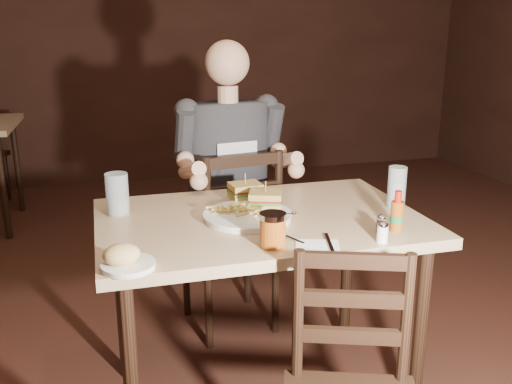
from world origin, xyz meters
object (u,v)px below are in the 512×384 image
object	(u,v)px
glass_left	(117,194)
glass_right	(397,187)
diner	(231,144)
dinner_plate	(248,217)
chair_far	(229,238)
hot_sauce	(397,211)
syrup_dispenser	(273,230)
side_plate	(128,267)
main_table	(260,239)

from	to	relation	value
glass_left	glass_right	size ratio (longest dim) A/B	0.98
diner	dinner_plate	size ratio (longest dim) A/B	2.92
chair_far	glass_left	distance (m)	0.79
glass_left	glass_right	world-z (taller)	glass_right
glass_left	hot_sauce	bearing A→B (deg)	-26.67
glass_left	syrup_dispenser	xyz separation A→B (m)	(0.45, -0.46, -0.02)
syrup_dispenser	side_plate	distance (m)	0.45
main_table	glass_right	distance (m)	0.56
main_table	glass_right	world-z (taller)	glass_right
glass_left	hot_sauce	world-z (taller)	glass_left
diner	dinner_plate	distance (m)	0.61
hot_sauce	dinner_plate	bearing A→B (deg)	150.71
diner	glass_left	xyz separation A→B (m)	(-0.53, -0.39, -0.08)
main_table	glass_left	world-z (taller)	glass_left
chair_far	main_table	bearing A→B (deg)	79.32
syrup_dispenser	main_table	bearing A→B (deg)	81.97
glass_left	syrup_dispenser	world-z (taller)	glass_left
syrup_dispenser	dinner_plate	bearing A→B (deg)	92.09
dinner_plate	syrup_dispenser	bearing A→B (deg)	-88.63
chair_far	syrup_dispenser	distance (m)	0.98
main_table	chair_far	distance (m)	0.66
dinner_plate	glass_left	size ratio (longest dim) A/B	2.03
chair_far	glass_left	bearing A→B (deg)	32.26
glass_right	syrup_dispenser	distance (m)	0.63
hot_sauce	diner	bearing A→B (deg)	113.41
glass_left	hot_sauce	xyz separation A→B (m)	(0.89, -0.45, -0.01)
main_table	dinner_plate	xyz separation A→B (m)	(-0.05, -0.01, 0.09)
diner	side_plate	xyz separation A→B (m)	(-0.53, -0.90, -0.15)
chair_far	dinner_plate	distance (m)	0.72
dinner_plate	hot_sauce	world-z (taller)	hot_sauce
glass_left	side_plate	size ratio (longest dim) A/B	1.01
main_table	diner	xyz separation A→B (m)	(0.04, 0.57, 0.24)
main_table	chair_far	world-z (taller)	chair_far
main_table	glass_left	xyz separation A→B (m)	(-0.49, 0.18, 0.16)
chair_far	syrup_dispenser	bearing A→B (deg)	77.48
glass_right	syrup_dispenser	bearing A→B (deg)	-156.41
glass_left	hot_sauce	distance (m)	1.00
glass_left	syrup_dispenser	bearing A→B (deg)	-46.17
dinner_plate	glass_left	distance (m)	0.49
dinner_plate	syrup_dispenser	distance (m)	0.27
chair_far	diner	distance (m)	0.47
chair_far	glass_right	bearing A→B (deg)	119.90
main_table	syrup_dispenser	xyz separation A→B (m)	(-0.04, -0.28, 0.14)
dinner_plate	side_plate	xyz separation A→B (m)	(-0.44, -0.31, -0.00)
main_table	diner	world-z (taller)	diner
side_plate	glass_left	bearing A→B (deg)	89.74
glass_right	syrup_dispenser	xyz separation A→B (m)	(-0.58, -0.25, -0.02)
chair_far	glass_left	size ratio (longest dim) A/B	5.92
hot_sauce	side_plate	distance (m)	0.90
chair_far	syrup_dispenser	size ratio (longest dim) A/B	8.21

